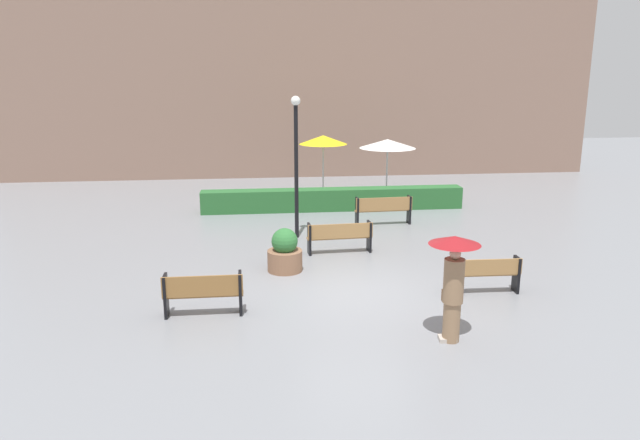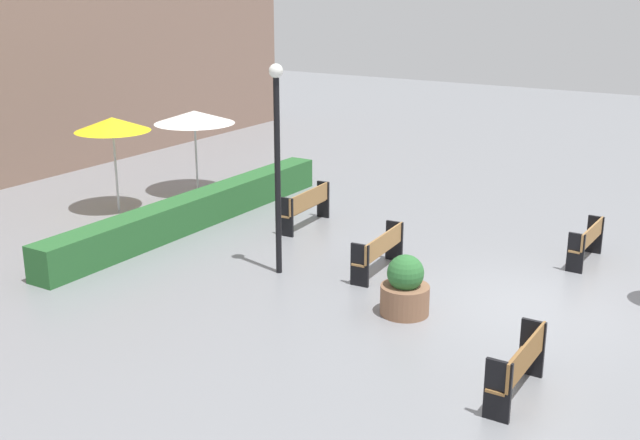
# 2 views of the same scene
# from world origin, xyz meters

# --- Properties ---
(ground_plane) EXTENTS (60.00, 60.00, 0.00)m
(ground_plane) POSITION_xyz_m (0.00, 0.00, 0.00)
(ground_plane) COLOR gray
(bench_near_left) EXTENTS (1.64, 0.38, 0.90)m
(bench_near_left) POSITION_xyz_m (-3.35, -0.93, 0.52)
(bench_near_left) COLOR olive
(bench_near_left) RESTS_ON ground
(bench_back_row) EXTENTS (1.89, 0.42, 0.93)m
(bench_back_row) POSITION_xyz_m (1.95, 6.06, 0.56)
(bench_back_row) COLOR #9E7242
(bench_back_row) RESTS_ON ground
(bench_near_right) EXTENTS (1.58, 0.38, 0.84)m
(bench_near_right) POSITION_xyz_m (2.93, -0.34, 0.50)
(bench_near_right) COLOR #9E7242
(bench_near_right) RESTS_ON ground
(bench_mid_center) EXTENTS (1.83, 0.48, 0.86)m
(bench_mid_center) POSITION_xyz_m (0.07, 3.10, 0.51)
(bench_mid_center) COLOR #9E7242
(bench_mid_center) RESTS_ON ground
(planter_pot) EXTENTS (0.88, 0.88, 1.11)m
(planter_pot) POSITION_xyz_m (-1.52, 1.75, 0.48)
(planter_pot) COLOR brown
(planter_pot) RESTS_ON ground
(lamp_post) EXTENTS (0.28, 0.28, 4.24)m
(lamp_post) POSITION_xyz_m (-0.99, 4.86, 2.57)
(lamp_post) COLOR black
(lamp_post) RESTS_ON ground
(patio_umbrella_yellow) EXTENTS (1.91, 1.91, 2.44)m
(patio_umbrella_yellow) POSITION_xyz_m (0.52, 10.96, 2.26)
(patio_umbrella_yellow) COLOR silver
(patio_umbrella_yellow) RESTS_ON ground
(patio_umbrella_white) EXTENTS (2.22, 2.22, 2.32)m
(patio_umbrella_white) POSITION_xyz_m (3.01, 10.41, 2.14)
(patio_umbrella_white) COLOR silver
(patio_umbrella_white) RESTS_ON ground
(hedge_strip) EXTENTS (9.48, 0.70, 0.78)m
(hedge_strip) POSITION_xyz_m (0.59, 8.40, 0.39)
(hedge_strip) COLOR #28602D
(hedge_strip) RESTS_ON ground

